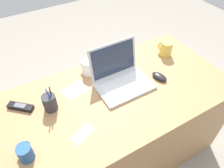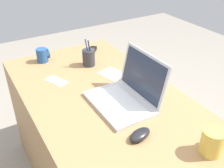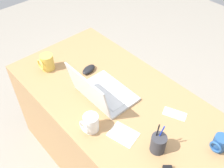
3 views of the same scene
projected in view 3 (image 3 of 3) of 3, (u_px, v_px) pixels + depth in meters
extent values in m
plane|color=gray|center=(116.00, 159.00, 2.10)|extent=(6.00, 6.00, 0.00)
cube|color=#A87C4F|center=(116.00, 133.00, 1.85)|extent=(1.48, 0.76, 0.73)
cube|color=silver|center=(107.00, 93.00, 1.61)|extent=(0.35, 0.23, 0.02)
cube|color=silver|center=(105.00, 93.00, 1.59)|extent=(0.29, 0.12, 0.00)
cube|color=silver|center=(116.00, 86.00, 1.64)|extent=(0.10, 0.05, 0.00)
cube|color=silver|center=(88.00, 90.00, 1.46)|extent=(0.34, 0.05, 0.23)
cube|color=#283347|center=(89.00, 90.00, 1.46)|extent=(0.31, 0.04, 0.20)
ellipsoid|color=black|center=(89.00, 69.00, 1.76)|extent=(0.09, 0.12, 0.03)
cylinder|color=#26518C|center=(220.00, 143.00, 1.31)|extent=(0.07, 0.07, 0.09)
torus|color=#26518C|center=(215.00, 147.00, 1.29)|extent=(0.07, 0.01, 0.07)
cylinder|color=white|center=(91.00, 123.00, 1.39)|extent=(0.08, 0.08, 0.10)
torus|color=white|center=(84.00, 127.00, 1.36)|extent=(0.07, 0.01, 0.07)
cylinder|color=#E0BC4C|center=(47.00, 62.00, 1.76)|extent=(0.09, 0.09, 0.11)
torus|color=#E0BC4C|center=(41.00, 65.00, 1.73)|extent=(0.08, 0.01, 0.08)
cylinder|color=#333338|center=(158.00, 144.00, 1.30)|extent=(0.08, 0.08, 0.11)
cylinder|color=#1933B2|center=(160.00, 136.00, 1.27)|extent=(0.03, 0.02, 0.16)
cylinder|color=black|center=(156.00, 136.00, 1.27)|extent=(0.01, 0.03, 0.16)
cube|color=white|center=(175.00, 114.00, 1.50)|extent=(0.15, 0.11, 0.00)
cube|color=white|center=(123.00, 134.00, 1.40)|extent=(0.17, 0.15, 0.00)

